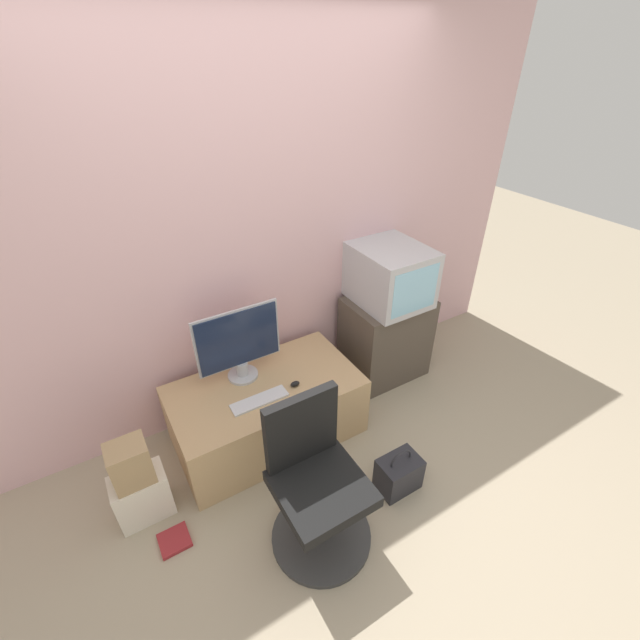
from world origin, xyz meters
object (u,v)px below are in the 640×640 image
(keyboard, at_px, (259,400))
(cardboard_box_lower, at_px, (142,496))
(office_chair, at_px, (316,488))
(crt_tv, at_px, (390,275))
(mouse, at_px, (295,384))
(main_monitor, at_px, (239,344))
(handbag, at_px, (399,473))
(book, at_px, (174,540))

(keyboard, xyz_separation_m, cardboard_box_lower, (-0.77, -0.06, -0.30))
(office_chair, bearing_deg, crt_tv, 38.30)
(crt_tv, xyz_separation_m, office_chair, (-1.16, -0.92, -0.51))
(keyboard, distance_m, office_chair, 0.66)
(office_chair, bearing_deg, mouse, 70.43)
(main_monitor, distance_m, keyboard, 0.38)
(crt_tv, distance_m, cardboard_box_lower, 2.11)
(keyboard, height_order, handbag, keyboard)
(office_chair, relative_size, handbag, 2.82)
(mouse, height_order, book, mouse)
(office_chair, xyz_separation_m, handbag, (0.57, -0.02, -0.26))
(main_monitor, xyz_separation_m, cardboard_box_lower, (-0.78, -0.33, -0.56))
(mouse, bearing_deg, crt_tv, 15.26)
(main_monitor, relative_size, keyboard, 1.54)
(keyboard, relative_size, office_chair, 0.40)
(main_monitor, bearing_deg, handbag, -58.43)
(handbag, bearing_deg, cardboard_box_lower, 155.75)
(cardboard_box_lower, relative_size, handbag, 0.98)
(mouse, bearing_deg, main_monitor, 133.04)
(mouse, height_order, crt_tv, crt_tv)
(mouse, xyz_separation_m, cardboard_box_lower, (-1.03, -0.07, -0.31))
(keyboard, bearing_deg, main_monitor, 89.10)
(mouse, relative_size, book, 0.39)
(handbag, bearing_deg, office_chair, 178.46)
(mouse, xyz_separation_m, book, (-0.94, -0.32, -0.46))
(main_monitor, xyz_separation_m, crt_tv, (1.17, -0.01, 0.17))
(handbag, bearing_deg, book, 164.37)
(keyboard, height_order, office_chair, office_chair)
(cardboard_box_lower, bearing_deg, crt_tv, 9.31)
(keyboard, height_order, book, keyboard)
(main_monitor, height_order, cardboard_box_lower, main_monitor)
(mouse, bearing_deg, keyboard, -178.30)
(crt_tv, distance_m, book, 2.14)
(mouse, bearing_deg, handbag, -63.89)
(main_monitor, relative_size, mouse, 8.67)
(mouse, relative_size, office_chair, 0.07)
(crt_tv, bearing_deg, handbag, -122.39)
(crt_tv, distance_m, handbag, 1.35)
(mouse, bearing_deg, book, -161.07)
(cardboard_box_lower, bearing_deg, main_monitor, 23.12)
(mouse, xyz_separation_m, handbag, (0.33, -0.68, -0.35))
(main_monitor, distance_m, crt_tv, 1.18)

